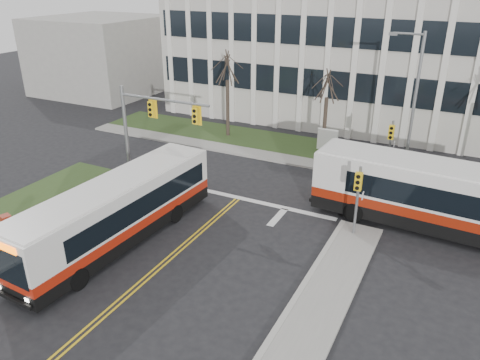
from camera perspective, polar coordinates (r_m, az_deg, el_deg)
name	(u,v)px	position (r m, az deg, el deg)	size (l,w,h in m)	color
ground	(157,269)	(21.98, -10.04, -10.61)	(120.00, 120.00, 0.00)	black
sidewalk_cross	(352,171)	(32.46, 13.47, 1.09)	(44.00, 1.60, 0.14)	#9E9B93
building_lawn	(362,158)	(35.02, 14.61, 2.66)	(44.00, 5.00, 0.12)	#32471E
office_building	(401,51)	(45.07, 19.07, 14.66)	(40.00, 16.00, 12.00)	#BBB6AD
building_annex	(102,55)	(55.50, -16.45, 14.43)	(12.00, 12.00, 8.00)	#9E9B93
mast_arm_signal	(147,121)	(28.45, -11.32, 7.02)	(6.11, 0.38, 6.20)	slate
signal_pole_near	(358,192)	(23.62, 14.15, -1.41)	(0.34, 0.39, 3.80)	slate
signal_pole_far	(390,141)	(31.44, 17.86, 4.57)	(0.34, 0.39, 3.80)	slate
streetlight	(412,98)	(31.37, 20.25, 9.36)	(2.15, 0.25, 9.20)	slate
directory_sign	(327,140)	(34.73, 10.60, 4.82)	(1.50, 0.12, 2.00)	slate
tree_left	(227,69)	(37.20, -1.57, 13.42)	(1.80, 1.80, 7.70)	#42352B
tree_mid	(327,87)	(34.51, 10.62, 11.12)	(1.80, 1.80, 6.82)	#42352B
bus_main	(118,213)	(23.65, -14.71, -3.91)	(2.58, 11.92, 3.18)	silver
bus_cross	(444,200)	(25.93, 23.64, -2.26)	(2.86, 13.21, 3.52)	silver
newspaper_box_blue	(64,209)	(27.46, -20.63, -3.28)	(0.50, 0.45, 0.95)	navy
newspaper_box_red	(7,223)	(27.07, -26.55, -4.77)	(0.50, 0.45, 0.95)	maroon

